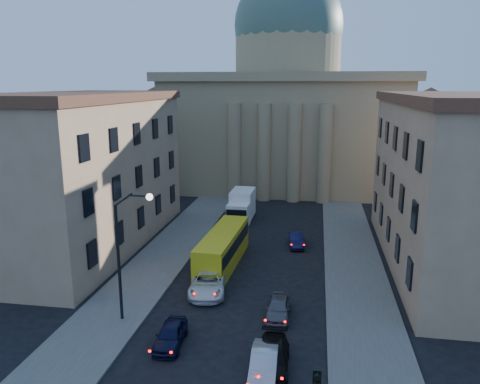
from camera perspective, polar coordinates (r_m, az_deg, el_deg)
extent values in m
cube|color=#53514C|center=(42.18, -10.01, -8.55)|extent=(5.00, 60.00, 0.15)
cube|color=#53514C|center=(40.13, 13.93, -9.89)|extent=(5.00, 60.00, 0.15)
cube|color=#8F7D58|center=(75.44, 5.63, 7.30)|extent=(34.00, 26.00, 16.00)
cube|color=#8F7D58|center=(75.08, 5.77, 13.69)|extent=(35.50, 27.50, 1.20)
cylinder|color=#8F7D58|center=(75.21, 5.84, 16.43)|extent=(16.00, 16.00, 8.00)
sphere|color=#4C6756|center=(75.56, 5.91, 19.46)|extent=(16.40, 16.40, 16.40)
cube|color=#8F7D58|center=(78.03, -10.17, 5.50)|extent=(13.00, 13.00, 11.00)
cone|color=#4F3122|center=(77.43, -10.39, 11.01)|extent=(26.02, 26.02, 4.00)
cube|color=#8F7D58|center=(75.31, 21.68, 4.52)|extent=(13.00, 13.00, 11.00)
cone|color=#4F3122|center=(74.69, 22.16, 10.21)|extent=(26.02, 26.02, 4.00)
cylinder|color=#8F7D58|center=(63.31, -0.67, 4.90)|extent=(1.80, 1.80, 13.00)
cylinder|color=#8F7D58|center=(62.74, 2.94, 4.81)|extent=(1.80, 1.80, 13.00)
cylinder|color=#8F7D58|center=(62.42, 6.61, 4.70)|extent=(1.80, 1.80, 13.00)
cylinder|color=#8F7D58|center=(62.36, 10.29, 4.57)|extent=(1.80, 1.80, 13.00)
cube|color=tan|center=(47.19, -18.53, 2.04)|extent=(11.00, 26.00, 14.00)
cube|color=#4F3122|center=(46.44, -19.18, 10.91)|extent=(11.60, 26.60, 0.80)
cube|color=tan|center=(43.47, 25.28, 0.56)|extent=(11.00, 26.00, 14.00)
cube|color=#4F3122|center=(42.66, 26.23, 10.18)|extent=(11.60, 26.60, 0.80)
cube|color=black|center=(20.56, 9.35, -21.83)|extent=(0.34, 0.22, 1.10)
cylinder|color=#FF0C05|center=(20.25, 9.38, -21.18)|extent=(0.20, 0.03, 0.20)
cylinder|color=orange|center=(20.46, 9.34, -22.02)|extent=(0.20, 0.03, 0.20)
cylinder|color=black|center=(31.78, -14.55, -8.51)|extent=(0.20, 0.20, 8.00)
cylinder|color=black|center=(30.27, -14.07, -0.92)|extent=(1.30, 0.12, 0.96)
cylinder|color=black|center=(29.82, -12.33, -0.45)|extent=(1.30, 0.12, 0.12)
sphere|color=white|center=(29.56, -10.98, -0.60)|extent=(0.44, 0.44, 0.44)
imported|color=black|center=(29.84, -8.45, -16.81)|extent=(1.82, 3.99, 1.33)
imported|color=#A3A5AB|center=(27.02, 2.96, -20.11)|extent=(1.56, 4.16, 1.36)
imported|color=silver|center=(36.19, -3.91, -10.89)|extent=(3.36, 5.96, 1.57)
imported|color=black|center=(27.59, 3.99, -19.42)|extent=(2.01, 4.58, 1.31)
imported|color=#504F55|center=(32.67, 4.68, -13.89)|extent=(1.60, 3.97, 1.35)
imported|color=black|center=(46.13, 6.87, -5.80)|extent=(1.73, 3.96, 1.27)
cube|color=gold|center=(40.93, -2.09, -6.91)|extent=(2.91, 10.72, 2.99)
cube|color=black|center=(40.76, -2.10, -6.27)|extent=(2.94, 10.14, 1.06)
cylinder|color=black|center=(38.08, -4.95, -10.15)|extent=(0.33, 0.98, 0.97)
cylinder|color=black|center=(37.60, -2.08, -10.43)|extent=(0.33, 0.98, 0.97)
cylinder|color=black|center=(45.01, -2.07, -6.39)|extent=(0.33, 0.98, 0.97)
cylinder|color=black|center=(44.61, 0.35, -6.57)|extent=(0.33, 0.98, 0.97)
cube|color=white|center=(52.21, -0.20, -2.76)|extent=(2.40, 2.51, 2.48)
cube|color=black|center=(51.01, -0.44, -2.78)|extent=(2.27, 0.15, 1.14)
cube|color=white|center=(54.71, 0.32, -1.41)|extent=(2.53, 4.36, 3.20)
cylinder|color=black|center=(52.23, -1.40, -3.64)|extent=(0.30, 0.93, 0.93)
cylinder|color=black|center=(51.87, 0.84, -3.76)|extent=(0.30, 0.93, 0.93)
cylinder|color=black|center=(56.12, -0.56, -2.46)|extent=(0.30, 0.93, 0.93)
cylinder|color=black|center=(55.79, 1.52, -2.55)|extent=(0.30, 0.93, 0.93)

